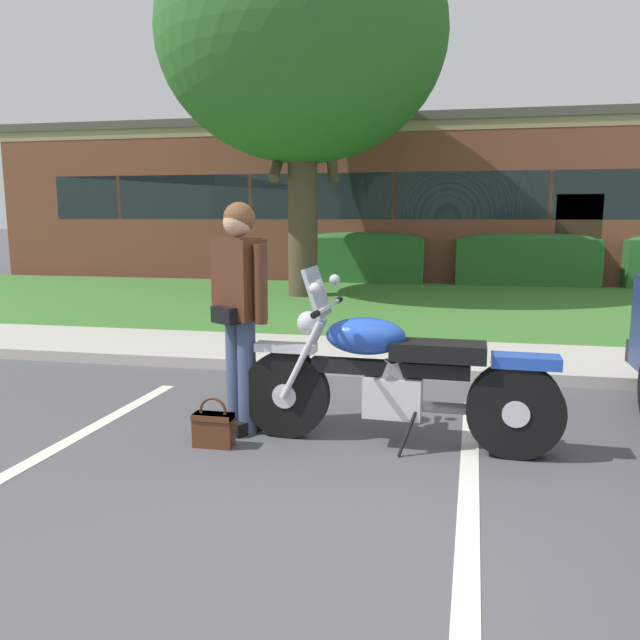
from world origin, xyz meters
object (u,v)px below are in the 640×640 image
(handbag, at_px, (213,427))
(brick_building, at_px, (408,204))
(shade_tree, at_px, (302,38))
(motorcycle, at_px, (408,379))
(hedge_center_left, at_px, (526,259))
(hedge_left, at_px, (364,257))
(rider_person, at_px, (239,301))

(handbag, height_order, brick_building, brick_building)
(shade_tree, relative_size, brick_building, 0.34)
(motorcycle, relative_size, hedge_center_left, 0.71)
(handbag, height_order, hedge_left, hedge_left)
(hedge_left, relative_size, hedge_center_left, 0.91)
(hedge_center_left, bearing_deg, motorcycle, -100.67)
(handbag, distance_m, shade_tree, 9.39)
(shade_tree, distance_m, hedge_left, 5.23)
(brick_building, bearing_deg, hedge_left, -96.86)
(rider_person, xyz_separation_m, hedge_left, (-0.46, 10.64, -0.34))
(handbag, distance_m, hedge_center_left, 11.50)
(handbag, bearing_deg, shade_tree, 98.50)
(shade_tree, bearing_deg, handbag, -81.50)
(hedge_left, bearing_deg, motorcycle, -80.96)
(handbag, bearing_deg, hedge_left, 91.96)
(rider_person, distance_m, hedge_center_left, 11.13)
(shade_tree, xyz_separation_m, hedge_left, (0.82, 2.97, -4.22))
(hedge_center_left, height_order, brick_building, brick_building)
(motorcycle, relative_size, handbag, 6.23)
(hedge_center_left, relative_size, brick_building, 0.15)
(motorcycle, xyz_separation_m, rider_person, (-1.24, 0.09, 0.50))
(hedge_left, xyz_separation_m, hedge_center_left, (3.73, -0.00, 0.00))
(motorcycle, bearing_deg, rider_person, 175.91)
(motorcycle, height_order, shade_tree, shade_tree)
(handbag, height_order, hedge_center_left, hedge_center_left)
(motorcycle, bearing_deg, handbag, -168.53)
(handbag, xyz_separation_m, brick_building, (0.30, 16.59, 1.85))
(hedge_center_left, bearing_deg, brick_building, 118.61)
(shade_tree, height_order, hedge_center_left, shade_tree)
(rider_person, xyz_separation_m, shade_tree, (-1.29, 7.67, 3.88))
(hedge_center_left, distance_m, brick_building, 6.52)
(rider_person, xyz_separation_m, handbag, (-0.09, -0.36, -0.85))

